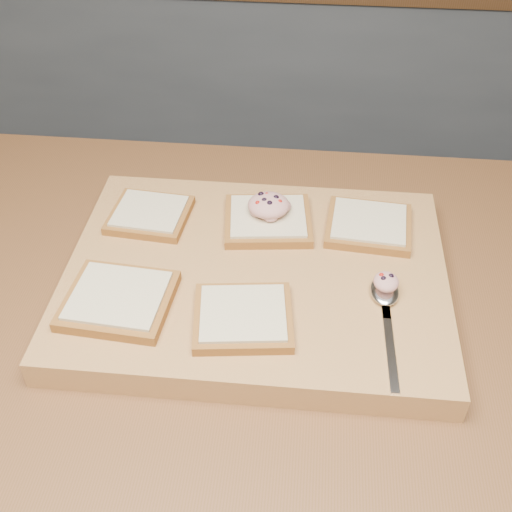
% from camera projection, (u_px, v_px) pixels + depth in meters
% --- Properties ---
extents(island_counter, '(2.00, 0.80, 0.90)m').
position_uv_depth(island_counter, '(331.00, 488.00, 1.14)').
color(island_counter, slate).
rests_on(island_counter, ground).
extents(back_counter, '(3.60, 0.62, 0.94)m').
position_uv_depth(back_counter, '(336.00, 98.00, 2.20)').
color(back_counter, slate).
rests_on(back_counter, ground).
extents(cutting_board, '(0.51, 0.38, 0.04)m').
position_uv_depth(cutting_board, '(256.00, 278.00, 0.87)').
color(cutting_board, tan).
rests_on(cutting_board, island_counter).
extents(bread_far_left, '(0.12, 0.11, 0.02)m').
position_uv_depth(bread_far_left, '(150.00, 214.00, 0.93)').
color(bread_far_left, '#955426').
rests_on(bread_far_left, cutting_board).
extents(bread_far_center, '(0.13, 0.13, 0.02)m').
position_uv_depth(bread_far_center, '(268.00, 220.00, 0.92)').
color(bread_far_center, '#955426').
rests_on(bread_far_center, cutting_board).
extents(bread_far_right, '(0.13, 0.12, 0.02)m').
position_uv_depth(bread_far_right, '(369.00, 225.00, 0.91)').
color(bread_far_right, '#955426').
rests_on(bread_far_right, cutting_board).
extents(bread_near_left, '(0.14, 0.13, 0.02)m').
position_uv_depth(bread_near_left, '(119.00, 300.00, 0.80)').
color(bread_near_left, '#955426').
rests_on(bread_near_left, cutting_board).
extents(bread_near_center, '(0.13, 0.12, 0.02)m').
position_uv_depth(bread_near_center, '(243.00, 317.00, 0.78)').
color(bread_near_center, '#955426').
rests_on(bread_near_center, cutting_board).
extents(tuna_salad_dollop, '(0.06, 0.06, 0.03)m').
position_uv_depth(tuna_salad_dollop, '(269.00, 205.00, 0.91)').
color(tuna_salad_dollop, '#D7948A').
rests_on(tuna_salad_dollop, bread_far_center).
extents(spoon, '(0.04, 0.19, 0.01)m').
position_uv_depth(spoon, '(385.00, 298.00, 0.80)').
color(spoon, silver).
rests_on(spoon, cutting_board).
extents(spoon_salad, '(0.03, 0.04, 0.02)m').
position_uv_depth(spoon_salad, '(386.00, 282.00, 0.80)').
color(spoon_salad, '#D7948A').
rests_on(spoon_salad, spoon).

